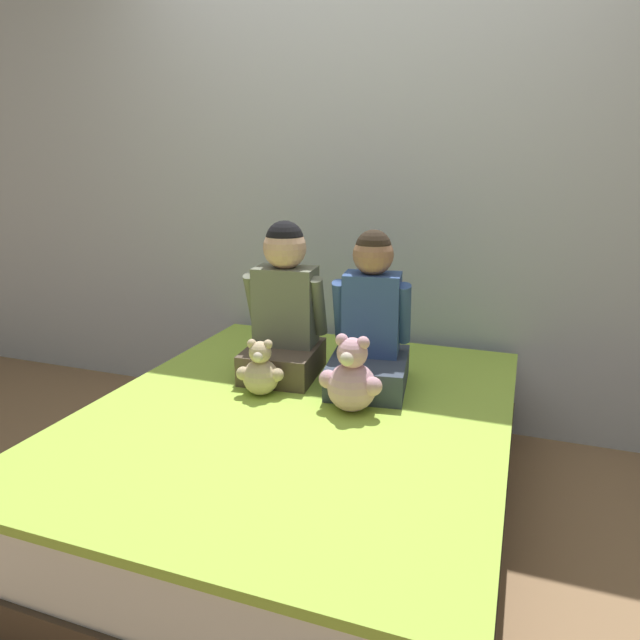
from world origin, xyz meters
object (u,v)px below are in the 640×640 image
at_px(child_on_right, 371,326).
at_px(teddy_bear_held_by_right_child, 352,379).
at_px(child_on_left, 285,309).
at_px(teddy_bear_held_by_left_child, 261,371).
at_px(bed, 299,461).

bearing_deg(child_on_right, teddy_bear_held_by_right_child, -96.85).
height_order(child_on_left, teddy_bear_held_by_right_child, child_on_left).
xyz_separation_m(child_on_left, teddy_bear_held_by_right_child, (0.38, -0.28, -0.16)).
xyz_separation_m(child_on_right, teddy_bear_held_by_left_child, (-0.38, -0.25, -0.15)).
xyz_separation_m(bed, child_on_left, (-0.19, 0.32, 0.51)).
xyz_separation_m(bed, child_on_right, (0.19, 0.32, 0.48)).
xyz_separation_m(bed, teddy_bear_held_by_right_child, (0.19, 0.05, 0.35)).
distance_m(bed, child_on_right, 0.61).
relative_size(child_on_left, teddy_bear_held_by_left_child, 2.90).
height_order(teddy_bear_held_by_left_child, teddy_bear_held_by_right_child, teddy_bear_held_by_right_child).
height_order(bed, child_on_right, child_on_right).
height_order(bed, teddy_bear_held_by_right_child, teddy_bear_held_by_right_child).
bearing_deg(child_on_left, teddy_bear_held_by_left_child, -94.42).
relative_size(bed, teddy_bear_held_by_left_child, 8.18).
relative_size(child_on_right, teddy_bear_held_by_right_child, 2.18).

